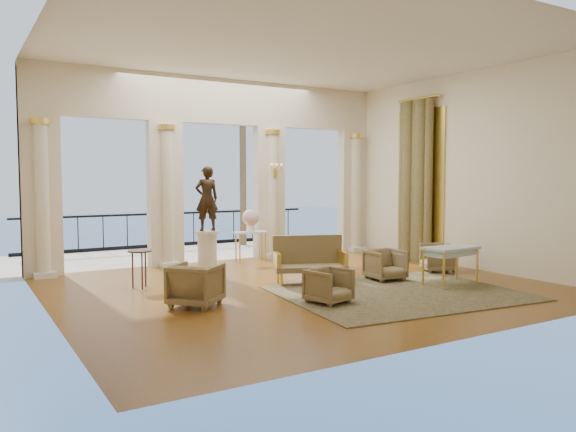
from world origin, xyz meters
TOP-DOWN VIEW (x-y plane):
  - floor at (0.00, 0.00)m, footprint 9.00×9.00m
  - room_walls at (0.00, -1.12)m, footprint 9.00×9.00m
  - arcade at (-0.00, 3.82)m, footprint 9.00×0.56m
  - terrace at (0.00, 5.80)m, footprint 10.00×3.60m
  - balustrade at (0.00, 7.40)m, footprint 9.00×0.06m
  - palm_tree at (2.00, 6.60)m, footprint 2.00×2.00m
  - sea at (0.00, 60.00)m, footprint 160.00×160.00m
  - curtain at (4.28, 1.50)m, footprint 0.33×1.40m
  - window_frame at (4.47, 1.50)m, footprint 0.04×1.60m
  - wall_sconce at (1.40, 3.51)m, footprint 0.30×0.11m
  - rug at (1.17, -1.42)m, footprint 4.48×3.65m
  - armchair_a at (-0.37, -1.40)m, footprint 0.76×0.73m
  - armchair_b at (1.82, -0.27)m, footprint 0.73×0.69m
  - armchair_c at (3.50, -0.09)m, footprint 0.88×0.90m
  - armchair_d at (-2.35, -0.45)m, footprint 1.02×1.03m
  - settee at (0.34, 0.30)m, footprint 1.54×1.08m
  - game_table at (2.58, -1.30)m, footprint 1.13×0.67m
  - pedestal at (-1.20, 1.80)m, footprint 0.54×0.54m
  - statue at (-1.20, 1.80)m, footprint 0.52×0.37m
  - console_table at (0.60, 3.35)m, footprint 0.83×0.39m
  - urn at (0.60, 3.35)m, footprint 0.42×0.42m
  - side_table at (-2.70, 1.50)m, footprint 0.45×0.45m

SIDE VIEW (x-z plane):
  - sea at x=0.00m, z-range -6.00..-6.00m
  - terrace at x=0.00m, z-range -0.10..0.00m
  - floor at x=0.00m, z-range 0.00..0.00m
  - rug at x=1.17m, z-range 0.00..0.02m
  - armchair_a at x=-0.37m, z-range 0.00..0.65m
  - armchair_c at x=3.50m, z-range 0.00..0.69m
  - armchair_b at x=1.82m, z-range 0.00..0.70m
  - armchair_d at x=-2.35m, z-range 0.00..0.77m
  - balustrade at x=0.00m, z-range -0.11..0.92m
  - settee at x=0.34m, z-range -0.01..0.93m
  - pedestal at x=-1.20m, z-range -0.02..0.98m
  - side_table at x=-2.70m, z-range 0.26..0.98m
  - console_table at x=0.60m, z-range 0.25..1.01m
  - game_table at x=2.58m, z-range 0.30..1.05m
  - urn at x=0.60m, z-range 0.80..1.35m
  - statue at x=-1.20m, z-range 1.00..2.33m
  - curtain at x=4.28m, z-range -0.03..4.06m
  - window_frame at x=4.47m, z-range 0.40..3.80m
  - wall_sconce at x=1.40m, z-range 2.06..2.40m
  - arcade at x=0.00m, z-range 0.33..4.83m
  - room_walls at x=0.00m, z-range -1.62..7.38m
  - palm_tree at x=2.00m, z-range 1.84..6.34m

